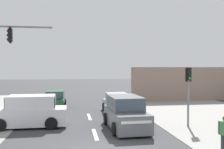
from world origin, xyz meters
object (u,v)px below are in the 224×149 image
object	(u,v)px
suv_oncoming_mid	(29,112)
hatchback_kerbside_parked	(55,100)
pedestal_signal_right_kerb	(188,87)
suv_crossing_left	(125,114)
sedan_oncoming_near	(117,104)

from	to	relation	value
suv_oncoming_mid	hatchback_kerbside_parked	bearing A→B (deg)	81.87
pedestal_signal_right_kerb	hatchback_kerbside_parked	distance (m)	12.22
suv_crossing_left	suv_oncoming_mid	distance (m)	5.75
hatchback_kerbside_parked	suv_crossing_left	bearing A→B (deg)	-62.27
hatchback_kerbside_parked	suv_oncoming_mid	xyz separation A→B (m)	(-1.05, -7.33, 0.18)
sedan_oncoming_near	suv_oncoming_mid	size ratio (longest dim) A/B	0.94
pedestal_signal_right_kerb	suv_crossing_left	bearing A→B (deg)	178.58
sedan_oncoming_near	suv_crossing_left	size ratio (longest dim) A/B	0.93
sedan_oncoming_near	hatchback_kerbside_parked	bearing A→B (deg)	145.61
suv_crossing_left	hatchback_kerbside_parked	size ratio (longest dim) A/B	1.26
sedan_oncoming_near	suv_crossing_left	distance (m)	5.28
suv_crossing_left	sedan_oncoming_near	bearing A→B (deg)	85.71
pedestal_signal_right_kerb	suv_oncoming_mid	world-z (taller)	pedestal_signal_right_kerb
pedestal_signal_right_kerb	suv_oncoming_mid	size ratio (longest dim) A/B	0.78
suv_crossing_left	suv_oncoming_mid	xyz separation A→B (m)	(-5.59, 1.32, 0.00)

